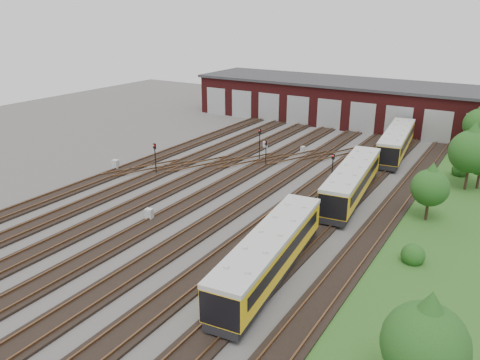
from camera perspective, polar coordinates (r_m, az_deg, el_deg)
The scene contains 20 objects.
ground at distance 41.29m, azimuth -4.32°, elevation -3.79°, with size 120.00×120.00×0.00m, color #464441.
track_network at distance 41.77m, azimuth -4.04°, elevation -3.33°, with size 30.40×70.00×0.33m.
maintenance_shed at distance 75.09m, azimuth 13.95°, elevation 9.17°, with size 51.00×12.50×6.35m.
grass_verge at distance 43.84m, azimuth 24.77°, elevation -4.20°, with size 8.00×55.00×0.05m, color #284B19.
metro_train at distance 44.25m, azimuth 13.50°, elevation -0.11°, with size 4.07×46.26×2.91m.
signal_mast_0 at distance 50.43m, azimuth -10.31°, elevation 3.06°, with size 0.31×0.29×3.41m.
signal_mast_1 at distance 52.26m, azimuth 3.19°, elevation 3.68°, with size 0.30×0.29×3.01m.
signal_mast_2 at distance 54.56m, azimuth 2.41°, elevation 4.87°, with size 0.28×0.26×3.73m.
signal_mast_3 at distance 47.67m, azimuth 11.23°, elevation 1.84°, with size 0.28×0.27×3.20m.
relay_cabinet_0 at distance 53.36m, azimuth -14.92°, elevation 1.81°, with size 0.67×0.56×1.11m, color #B3B6B8.
relay_cabinet_1 at distance 59.74m, azimuth 3.10°, elevation 4.30°, with size 0.54×0.45×0.90m, color #B3B6B8.
relay_cabinet_2 at distance 40.02m, azimuth -11.02°, elevation -4.14°, with size 0.61×0.51×1.01m, color #B3B6B8.
relay_cabinet_3 at distance 58.10m, azimuth 7.67°, elevation 3.66°, with size 0.51×0.43×0.86m, color #B3B6B8.
relay_cabinet_4 at distance 41.02m, azimuth 11.74°, elevation -3.66°, with size 0.54×0.45×0.91m, color #B3B6B8.
tree_0 at distance 63.51m, azimuth 27.24°, elevation 6.44°, with size 3.85×3.85×6.38m.
tree_2 at distance 49.71m, azimuth 26.44°, elevation 3.66°, with size 4.13×4.13×6.84m.
tree_3 at distance 41.28m, azimuth 22.24°, elevation -0.39°, with size 3.09×3.09×5.13m.
tree_4 at distance 21.91m, azimuth 21.75°, elevation -17.24°, with size 3.67×3.67×6.07m.
bush_0 at distance 34.99m, azimuth 20.39°, elevation -8.23°, with size 1.65×1.65×1.65m, color #174513.
bush_1 at distance 54.84m, azimuth 25.35°, elevation 1.38°, with size 1.79×1.79×1.79m, color #174513.
Camera 1 is at (22.40, -30.42, 16.68)m, focal length 35.00 mm.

